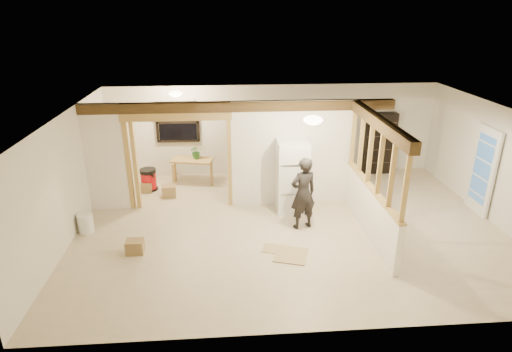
{
  "coord_description": "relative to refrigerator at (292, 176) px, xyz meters",
  "views": [
    {
      "loc": [
        -1.34,
        -8.14,
        4.44
      ],
      "look_at": [
        -0.69,
        0.4,
        1.03
      ],
      "focal_mm": 30.0,
      "sensor_mm": 36.0,
      "label": 1
    }
  ],
  "objects": [
    {
      "name": "partition_center",
      "position": [
        0.04,
        0.39,
        0.41
      ],
      "size": [
        2.8,
        0.12,
        2.5
      ],
      "primitive_type": "cube",
      "color": "white",
      "rests_on": "floor"
    },
    {
      "name": "header_beam_right",
      "position": [
        1.44,
        -1.21,
        1.54
      ],
      "size": [
        0.18,
        3.3,
        0.22
      ],
      "primitive_type": "cube",
      "color": "#4B3519",
      "rests_on": "ceiling"
    },
    {
      "name": "work_table",
      "position": [
        -2.38,
        1.82,
        -0.5
      ],
      "size": [
        1.16,
        0.75,
        0.68
      ],
      "primitive_type": "cube",
      "rotation": [
        0.0,
        0.0,
        -0.21
      ],
      "color": "tan",
      "rests_on": "floor"
    },
    {
      "name": "ceiling_dome_util",
      "position": [
        -2.66,
        1.49,
        1.64
      ],
      "size": [
        0.32,
        0.32,
        0.14
      ],
      "primitive_type": "ellipsoid",
      "color": "#FFEABF",
      "rests_on": "ceiling"
    },
    {
      "name": "window_back",
      "position": [
        -2.76,
        2.36,
        0.71
      ],
      "size": [
        1.12,
        0.1,
        1.1
      ],
      "primitive_type": "cube",
      "color": "black",
      "rests_on": "wall_back"
    },
    {
      "name": "partition_left_stub",
      "position": [
        -4.21,
        0.39,
        0.41
      ],
      "size": [
        0.9,
        0.12,
        2.5
      ],
      "primitive_type": "cube",
      "color": "white",
      "rests_on": "floor"
    },
    {
      "name": "box_util_b",
      "position": [
        -3.53,
        1.33,
        -0.71
      ],
      "size": [
        0.3,
        0.3,
        0.26
      ],
      "primitive_type": "cube",
      "rotation": [
        0.0,
        0.0,
        -0.08
      ],
      "color": "olive",
      "rests_on": "floor"
    },
    {
      "name": "stud_partition",
      "position": [
        1.44,
        -1.21,
        0.82
      ],
      "size": [
        0.14,
        3.2,
        1.32
      ],
      "primitive_type": "cube",
      "color": "tan",
      "rests_on": "pony_wall"
    },
    {
      "name": "doorway_frame",
      "position": [
        -2.56,
        0.39,
        0.26
      ],
      "size": [
        2.46,
        0.14,
        2.2
      ],
      "primitive_type": "cube",
      "color": "tan",
      "rests_on": "floor"
    },
    {
      "name": "wall_front",
      "position": [
        -0.16,
        -4.06,
        0.41
      ],
      "size": [
        9.0,
        0.01,
        2.5
      ],
      "primitive_type": "cube",
      "color": "silver",
      "rests_on": "floor"
    },
    {
      "name": "potted_plant",
      "position": [
        -2.26,
        1.88,
        0.03
      ],
      "size": [
        0.43,
        0.4,
        0.38
      ],
      "primitive_type": "imported",
      "rotation": [
        0.0,
        0.0,
        0.4
      ],
      "color": "#246528",
      "rests_on": "work_table"
    },
    {
      "name": "refrigerator",
      "position": [
        0.0,
        0.0,
        0.0
      ],
      "size": [
        0.69,
        0.67,
        1.67
      ],
      "primitive_type": "cube",
      "color": "silver",
      "rests_on": "floor"
    },
    {
      "name": "ceiling_dome_main",
      "position": [
        0.14,
        -1.31,
        1.64
      ],
      "size": [
        0.36,
        0.36,
        0.16
      ],
      "primitive_type": "ellipsoid",
      "color": "#FFEABF",
      "rests_on": "ceiling"
    },
    {
      "name": "shop_vac",
      "position": [
        -3.49,
        1.43,
        -0.54
      ],
      "size": [
        0.53,
        0.53,
        0.58
      ],
      "primitive_type": "cylinder",
      "rotation": [
        0.0,
        0.0,
        -0.22
      ],
      "color": "#A80B0E",
      "rests_on": "floor"
    },
    {
      "name": "french_door",
      "position": [
        4.26,
        -0.41,
        0.16
      ],
      "size": [
        0.12,
        0.86,
        2.0
      ],
      "primitive_type": "cube",
      "color": "white",
      "rests_on": "floor"
    },
    {
      "name": "box_front",
      "position": [
        -3.29,
        -1.65,
        -0.7
      ],
      "size": [
        0.33,
        0.27,
        0.27
      ],
      "primitive_type": "cube",
      "rotation": [
        0.0,
        0.0,
        0.0
      ],
      "color": "olive",
      "rests_on": "floor"
    },
    {
      "name": "bookshelf",
      "position": [
        2.81,
        2.23,
        0.03
      ],
      "size": [
        0.87,
        0.29,
        1.73
      ],
      "primitive_type": "cube",
      "color": "black",
      "rests_on": "floor"
    },
    {
      "name": "wall_back",
      "position": [
        -0.16,
        2.44,
        0.41
      ],
      "size": [
        9.0,
        0.01,
        2.5
      ],
      "primitive_type": "cube",
      "color": "silver",
      "rests_on": "floor"
    },
    {
      "name": "ceiling",
      "position": [
        -0.16,
        -0.81,
        1.66
      ],
      "size": [
        9.0,
        6.5,
        0.01
      ],
      "primitive_type": "cube",
      "color": "white"
    },
    {
      "name": "box_util_a",
      "position": [
        -2.93,
        0.97,
        -0.69
      ],
      "size": [
        0.37,
        0.32,
        0.29
      ],
      "primitive_type": "cube",
      "rotation": [
        0.0,
        0.0,
        0.1
      ],
      "color": "olive",
      "rests_on": "floor"
    },
    {
      "name": "wall_right",
      "position": [
        4.34,
        -0.81,
        0.41
      ],
      "size": [
        0.01,
        6.5,
        2.5
      ],
      "primitive_type": "cube",
      "color": "silver",
      "rests_on": "floor"
    },
    {
      "name": "floor",
      "position": [
        -0.16,
        -0.81,
        -0.84
      ],
      "size": [
        9.0,
        6.5,
        0.01
      ],
      "primitive_type": "cube",
      "color": "beige",
      "rests_on": "ground"
    },
    {
      "name": "floor_panel_far",
      "position": [
        -0.6,
        -1.72,
        -0.83
      ],
      "size": [
        0.52,
        0.47,
        0.01
      ],
      "primitive_type": "cube",
      "rotation": [
        0.0,
        0.0,
        -0.31
      ],
      "color": "tan",
      "rests_on": "floor"
    },
    {
      "name": "header_beam_back",
      "position": [
        -1.16,
        0.39,
        1.54
      ],
      "size": [
        7.0,
        0.18,
        0.22
      ],
      "primitive_type": "cube",
      "color": "#4B3519",
      "rests_on": "ceiling"
    },
    {
      "name": "wall_left",
      "position": [
        -4.66,
        -0.81,
        0.41
      ],
      "size": [
        0.01,
        6.5,
        2.5
      ],
      "primitive_type": "cube",
      "color": "silver",
      "rests_on": "floor"
    },
    {
      "name": "hanging_bulb",
      "position": [
        -2.16,
        0.79,
        1.34
      ],
      "size": [
        0.07,
        0.07,
        0.07
      ],
      "primitive_type": "ellipsoid",
      "color": "#FFD88C",
      "rests_on": "ceiling"
    },
    {
      "name": "pony_wall",
      "position": [
        1.44,
        -1.21,
        -0.34
      ],
      "size": [
        0.12,
        3.2,
        1.0
      ],
      "primitive_type": "cube",
      "color": "white",
      "rests_on": "floor"
    },
    {
      "name": "floor_panel_near",
      "position": [
        -0.3,
        -1.98,
        -0.82
      ],
      "size": [
        0.76,
        0.76,
        0.02
      ],
      "primitive_type": "cube",
      "rotation": [
        0.0,
        0.0,
        -0.3
      ],
      "color": "tan",
      "rests_on": "floor"
    },
    {
      "name": "woman",
      "position": [
        0.1,
        -0.87,
        -0.04
      ],
      "size": [
        0.67,
        0.54,
        1.59
      ],
      "primitive_type": "imported",
      "rotation": [
        0.0,
        0.0,
        3.46
      ],
      "color": "black",
      "rests_on": "floor"
    },
    {
      "name": "bucket",
      "position": [
        -4.47,
        -0.73,
        -0.63
      ],
      "size": [
        0.35,
        0.35,
        0.4
      ],
      "primitive_type": "cylinder",
      "rotation": [
        0.0,
        0.0,
        -0.12
      ],
      "color": "silver",
      "rests_on": "floor"
    }
  ]
}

